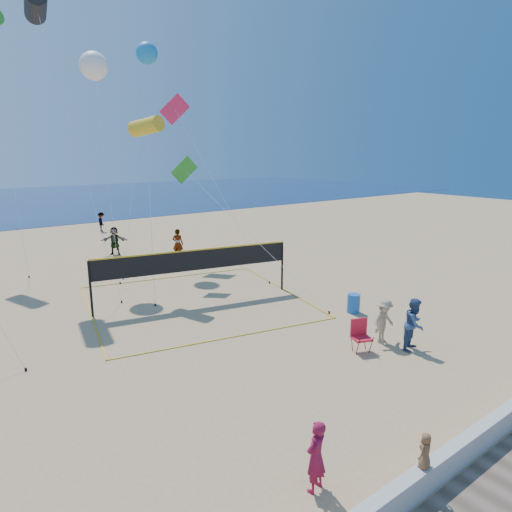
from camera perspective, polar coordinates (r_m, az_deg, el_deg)
ground at (r=12.59m, az=7.82°, el=-20.10°), size 120.00×120.00×0.00m
seawall at (r=10.94m, az=20.19°, el=-24.73°), size 32.00×0.30×0.60m
woman at (r=10.22m, az=7.49°, el=-23.58°), size 0.65×0.51×1.57m
toddler at (r=10.53m, az=20.40°, el=-21.85°), size 0.40×0.30×0.76m
bystander_a at (r=17.06m, az=19.19°, el=-8.03°), size 1.07×0.93×1.86m
bystander_b at (r=17.29m, az=15.68°, el=-7.85°), size 1.12×0.70×1.67m
far_person_1 at (r=32.06m, az=-17.27°, el=1.83°), size 1.76×1.39×1.87m
far_person_2 at (r=29.85m, az=-9.75°, el=1.51°), size 0.82×0.84×1.95m
far_person_4 at (r=41.65m, az=-18.76°, el=4.06°), size 0.74×1.13×1.66m
camp_chair at (r=16.51m, az=12.90°, el=-9.39°), size 0.79×0.90×1.27m
trash_barrel at (r=20.26m, az=12.10°, el=-5.80°), size 0.62×0.62×0.82m
volleyball_net at (r=20.97m, az=-7.67°, el=-1.28°), size 10.99×10.87×2.48m
kite_1 at (r=27.24m, az=-25.84°, el=26.40°), size 1.78×7.32×14.37m
kite_2 at (r=23.43m, az=-13.57°, el=15.44°), size 2.09×4.07×8.49m
kite_4 at (r=24.21m, az=-7.96°, el=9.65°), size 2.82×8.95×6.61m
kite_5 at (r=29.91m, az=-9.66°, el=16.85°), size 1.86×9.11×10.32m
kite_6 at (r=27.07m, az=-19.62°, el=21.47°), size 1.73×3.53×11.88m
kite_7 at (r=31.09m, az=-13.49°, el=23.43°), size 4.80×5.07×13.29m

